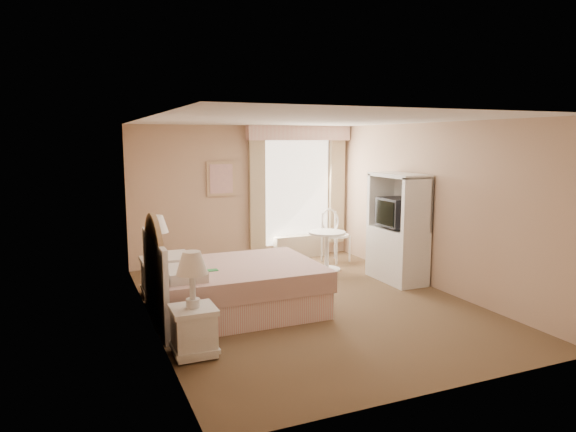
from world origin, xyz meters
name	(u,v)px	position (x,y,z in m)	size (l,w,h in m)	color
room	(308,214)	(0.00, 0.00, 1.25)	(4.21, 5.51, 2.51)	brown
window	(299,188)	(1.05, 2.65, 1.34)	(2.05, 0.22, 2.51)	white
framed_art	(221,179)	(-0.45, 2.71, 1.55)	(0.52, 0.04, 0.62)	tan
bed	(228,286)	(-1.12, 0.06, 0.35)	(2.13, 1.66, 1.47)	pink
nightstand_near	(193,318)	(-1.84, -1.12, 0.42)	(0.45, 0.45, 1.10)	white
nightstand_far	(158,266)	(-1.84, 1.20, 0.44)	(0.48, 0.48, 1.15)	white
round_table	(327,244)	(1.08, 1.52, 0.45)	(0.64, 0.64, 0.68)	silver
cafe_chair	(333,231)	(1.51, 2.09, 0.57)	(0.60, 0.60, 0.98)	silver
armoire	(398,237)	(1.81, 0.50, 0.71)	(0.52, 1.03, 1.72)	white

